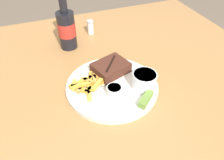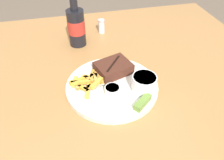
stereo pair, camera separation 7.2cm
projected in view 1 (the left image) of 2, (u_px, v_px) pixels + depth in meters
dining_table at (112, 103)px, 0.79m from camera, size 1.32×1.23×0.77m
dinner_plate at (112, 86)px, 0.74m from camera, size 0.31×0.31×0.02m
steak_portion at (111, 68)px, 0.77m from camera, size 0.14×0.13×0.04m
fries_pile at (87, 84)px, 0.72m from camera, size 0.12×0.13×0.02m
coleslaw_cup at (144, 80)px, 0.71m from camera, size 0.08×0.08×0.05m
dipping_sauce_cup at (114, 90)px, 0.69m from camera, size 0.05×0.05×0.03m
pickle_spear at (146, 99)px, 0.67m from camera, size 0.07×0.06×0.02m
fork_utensil at (90, 92)px, 0.70m from camera, size 0.13×0.03×0.00m
beer_bottle at (67, 28)px, 0.89m from camera, size 0.07×0.07×0.25m
salt_shaker at (90, 27)px, 1.01m from camera, size 0.03×0.03×0.07m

